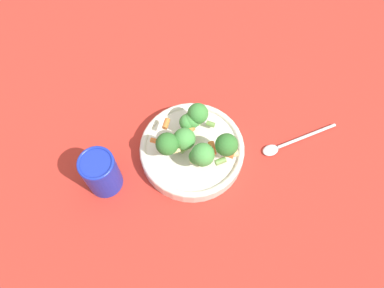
% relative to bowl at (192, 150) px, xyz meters
% --- Properties ---
extents(ground_plane, '(3.00, 3.00, 0.00)m').
position_rel_bowl_xyz_m(ground_plane, '(0.00, 0.00, -0.02)').
color(ground_plane, '#B72D23').
extents(bowl, '(0.22, 0.22, 0.04)m').
position_rel_bowl_xyz_m(bowl, '(0.00, 0.00, 0.00)').
color(bowl, silver).
rests_on(bowl, ground_plane).
extents(pasta_salad, '(0.14, 0.17, 0.08)m').
position_rel_bowl_xyz_m(pasta_salad, '(0.01, 0.00, 0.06)').
color(pasta_salad, '#8CB766').
rests_on(pasta_salad, bowl).
extents(cup, '(0.07, 0.07, 0.10)m').
position_rel_bowl_xyz_m(cup, '(0.02, -0.19, 0.03)').
color(cup, '#192DAD').
rests_on(cup, ground_plane).
extents(spoon, '(0.05, 0.18, 0.01)m').
position_rel_bowl_xyz_m(spoon, '(0.03, 0.21, -0.01)').
color(spoon, silver).
rests_on(spoon, ground_plane).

